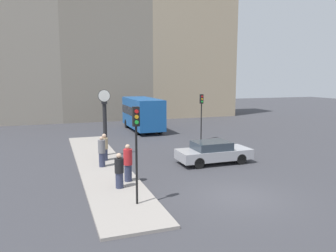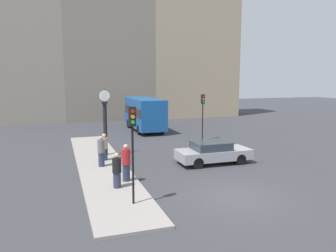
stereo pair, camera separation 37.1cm
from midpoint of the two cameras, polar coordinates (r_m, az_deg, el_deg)
name	(u,v)px [view 1 (the left image)]	position (r m, az deg, el deg)	size (l,w,h in m)	color
ground_plane	(239,197)	(14.85, 11.55, -11.97)	(120.00, 120.00, 0.00)	#38383D
sidewalk_corner	(101,164)	(19.90, -12.10, -6.56)	(2.71, 18.47, 0.11)	gray
building_row	(111,41)	(41.99, -10.18, 14.33)	(31.99, 5.00, 19.83)	gray
sedan_car	(213,152)	(20.00, 7.36, -4.52)	(4.45, 1.87, 1.34)	#9E9EA3
bus_distant	(142,112)	(32.08, -4.81, 2.37)	(2.47, 7.26, 3.16)	#195199
traffic_light_near	(136,135)	(12.82, -6.39, -1.62)	(0.26, 0.24, 3.91)	black
traffic_light_far	(201,107)	(26.99, 5.45, 3.23)	(0.26, 0.24, 3.80)	black
street_clock	(105,122)	(21.58, -11.43, 0.73)	(0.79, 0.33, 4.27)	black
pedestrian_tan_coat	(104,147)	(20.39, -11.52, -3.67)	(0.43, 0.43, 1.65)	#2D334C
pedestrian_grey_jacket	(102,152)	(18.99, -12.00, -4.42)	(0.41, 0.41, 1.74)	#2D334C
pedestrian_black_jacket	(119,171)	(15.26, -9.18, -7.73)	(0.42, 0.42, 1.63)	#2D334C
pedestrian_red_top	(128,163)	(16.15, -7.65, -6.41)	(0.43, 0.43, 1.83)	#2D334C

